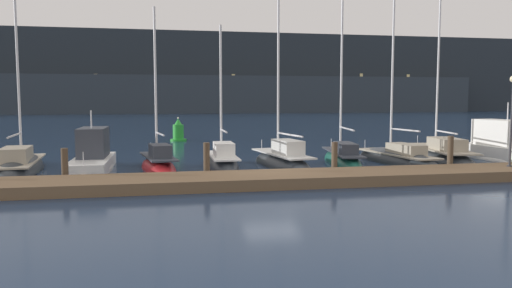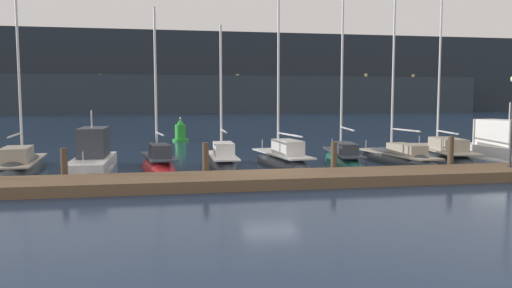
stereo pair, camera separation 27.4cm
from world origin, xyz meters
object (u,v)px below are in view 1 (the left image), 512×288
at_px(sailboat_berth_9, 440,156).
at_px(sailboat_berth_2, 20,169).
at_px(motorboat_berth_3, 93,163).
at_px(sailboat_berth_6, 282,164).
at_px(sailboat_berth_4, 158,166).
at_px(sailboat_berth_8, 397,161).
at_px(sailboat_berth_5, 222,164).
at_px(motorboat_berth_10, 506,152).
at_px(sailboat_berth_7, 342,161).
at_px(channel_buoy, 178,132).
at_px(dock_lamppost, 512,106).

bearing_deg(sailboat_berth_9, sailboat_berth_2, -178.21).
relative_size(motorboat_berth_3, sailboat_berth_6, 0.66).
bearing_deg(sailboat_berth_4, sailboat_berth_8, -0.22).
xyz_separation_m(motorboat_berth_3, sailboat_berth_4, (3.24, -0.46, -0.20)).
xyz_separation_m(sailboat_berth_5, motorboat_berth_10, (16.40, -0.40, 0.33)).
height_order(sailboat_berth_4, sailboat_berth_8, sailboat_berth_8).
relative_size(motorboat_berth_3, sailboat_berth_7, 0.61).
xyz_separation_m(sailboat_berth_6, channel_buoy, (-4.69, 16.96, 0.60)).
xyz_separation_m(sailboat_berth_7, motorboat_berth_10, (9.68, -0.69, 0.34)).
xyz_separation_m(sailboat_berth_6, dock_lamppost, (9.50, -5.12, 3.07)).
distance_m(sailboat_berth_2, sailboat_berth_8, 19.67).
relative_size(sailboat_berth_2, sailboat_berth_7, 1.06).
bearing_deg(sailboat_berth_8, sailboat_berth_6, -178.49).
height_order(channel_buoy, dock_lamppost, dock_lamppost).
height_order(sailboat_berth_8, dock_lamppost, sailboat_berth_8).
bearing_deg(sailboat_berth_9, sailboat_berth_4, -175.17).
bearing_deg(sailboat_berth_2, motorboat_berth_10, -1.81).
distance_m(sailboat_berth_7, motorboat_berth_10, 9.71).
relative_size(sailboat_berth_5, motorboat_berth_10, 1.17).
height_order(sailboat_berth_8, motorboat_berth_10, sailboat_berth_8).
xyz_separation_m(sailboat_berth_2, sailboat_berth_6, (13.07, -0.89, 0.03)).
relative_size(sailboat_berth_9, dock_lamppost, 2.69).
relative_size(sailboat_berth_6, channel_buoy, 4.80).
distance_m(sailboat_berth_5, dock_lamppost, 14.11).
bearing_deg(sailboat_berth_6, sailboat_berth_8, 1.51).
relative_size(channel_buoy, dock_lamppost, 0.48).
height_order(sailboat_berth_7, motorboat_berth_10, sailboat_berth_7).
xyz_separation_m(sailboat_berth_2, sailboat_berth_7, (16.70, -0.14, 0.02)).
xyz_separation_m(sailboat_berth_7, channel_buoy, (-8.32, 16.21, 0.61)).
distance_m(sailboat_berth_9, dock_lamppost, 7.43).
relative_size(sailboat_berth_6, sailboat_berth_8, 0.93).
xyz_separation_m(sailboat_berth_2, dock_lamppost, (22.57, -6.01, 3.11)).
bearing_deg(channel_buoy, sailboat_berth_7, -62.83).
bearing_deg(sailboat_berth_9, sailboat_berth_8, -157.70).
height_order(sailboat_berth_4, channel_buoy, sailboat_berth_4).
height_order(sailboat_berth_2, motorboat_berth_3, sailboat_berth_2).
height_order(sailboat_berth_2, dock_lamppost, sailboat_berth_2).
height_order(motorboat_berth_3, sailboat_berth_8, sailboat_berth_8).
bearing_deg(sailboat_berth_5, dock_lamppost, -23.90).
bearing_deg(sailboat_berth_6, motorboat_berth_3, 175.93).
bearing_deg(sailboat_berth_2, sailboat_berth_8, -2.09).
bearing_deg(channel_buoy, motorboat_berth_3, -106.81).
xyz_separation_m(sailboat_berth_9, channel_buoy, (-14.80, 15.34, 0.61)).
xyz_separation_m(sailboat_berth_8, sailboat_berth_9, (3.52, 1.44, 0.04)).
height_order(motorboat_berth_10, dock_lamppost, dock_lamppost).
relative_size(motorboat_berth_10, channel_buoy, 3.43).
xyz_separation_m(sailboat_berth_5, sailboat_berth_8, (9.68, -0.29, -0.05)).
xyz_separation_m(sailboat_berth_7, dock_lamppost, (5.87, -5.87, 3.09)).
xyz_separation_m(sailboat_berth_4, sailboat_berth_5, (3.28, 0.24, -0.02)).
relative_size(sailboat_berth_2, motorboat_berth_3, 1.74).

